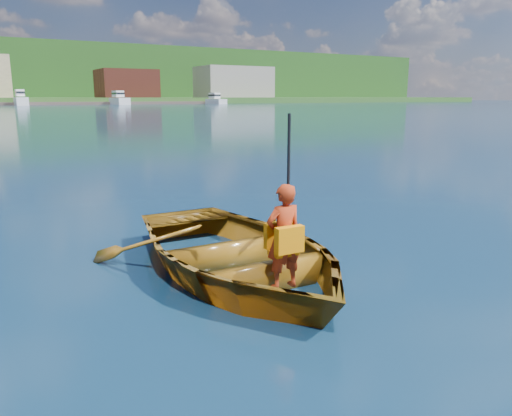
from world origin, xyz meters
The scene contains 3 objects.
ground centered at (0.00, 0.00, 0.00)m, with size 600.00×600.00×0.00m.
rowboat centered at (1.27, 0.73, 0.30)m, with size 3.11×4.34×0.90m.
child_paddler centered at (1.42, -0.17, 0.71)m, with size 0.44×0.34×1.97m.
Camera 1 is at (-1.52, -4.73, 2.25)m, focal length 35.00 mm.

